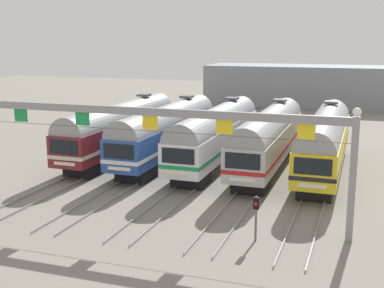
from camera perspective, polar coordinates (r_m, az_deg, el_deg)
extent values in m
plane|color=gray|center=(42.62, 2.68, -2.28)|extent=(160.00, 160.00, 0.00)
cube|color=gray|center=(61.31, -1.32, 2.12)|extent=(0.07, 70.00, 0.15)
cube|color=gray|center=(60.84, -0.05, 2.05)|extent=(0.07, 70.00, 0.15)
cube|color=gray|center=(59.97, 2.58, 1.90)|extent=(0.07, 70.00, 0.15)
cube|color=gray|center=(59.59, 3.90, 1.82)|extent=(0.07, 70.00, 0.15)
cube|color=gray|center=(58.92, 6.64, 1.65)|extent=(0.07, 70.00, 0.15)
cube|color=gray|center=(58.64, 8.01, 1.57)|extent=(0.07, 70.00, 0.15)
cube|color=gray|center=(58.18, 10.82, 1.39)|extent=(0.07, 70.00, 0.15)
cube|color=gray|center=(58.00, 12.23, 1.30)|extent=(0.07, 70.00, 0.15)
cube|color=gray|center=(57.75, 15.09, 1.12)|extent=(0.07, 70.00, 0.15)
cube|color=gray|center=(57.69, 16.51, 1.03)|extent=(0.07, 70.00, 0.15)
cube|color=maroon|center=(45.28, -7.91, 1.33)|extent=(2.85, 18.00, 2.35)
cube|color=beige|center=(45.35, -7.90, 0.90)|extent=(2.88, 18.02, 0.28)
cylinder|color=gray|center=(45.09, -7.96, 2.80)|extent=(2.74, 17.64, 2.74)
cube|color=black|center=(37.52, -14.11, -0.34)|extent=(2.28, 0.06, 1.03)
cube|color=silver|center=(37.79, -14.02, -2.16)|extent=(1.71, 0.05, 0.24)
cube|color=black|center=(40.25, -11.87, -2.60)|extent=(2.28, 2.60, 1.05)
cube|color=black|center=(51.20, -4.70, 0.68)|extent=(2.28, 2.60, 1.05)
cube|color=#4C4C51|center=(49.39, -5.37, 5.45)|extent=(1.10, 1.10, 0.20)
cube|color=#284C9E|center=(43.52, -2.79, 1.01)|extent=(2.85, 18.00, 2.35)
cube|color=white|center=(43.59, -2.79, 0.55)|extent=(2.88, 18.02, 0.28)
cylinder|color=gray|center=(43.32, -2.81, 2.54)|extent=(2.74, 17.64, 2.74)
cube|color=black|center=(35.38, -8.19, -0.83)|extent=(2.28, 0.06, 1.03)
cube|color=silver|center=(35.66, -8.13, -2.75)|extent=(1.71, 0.05, 0.24)
cube|color=black|center=(38.26, -6.25, -3.16)|extent=(2.28, 2.60, 1.05)
cube|color=black|center=(49.65, -0.10, 0.37)|extent=(2.28, 2.60, 1.05)
cube|color=#4C4C51|center=(47.78, -0.59, 5.29)|extent=(1.10, 1.10, 0.20)
cube|color=white|center=(42.14, 2.71, 0.65)|extent=(2.85, 18.00, 2.35)
cube|color=#198C4C|center=(42.21, 2.71, 0.18)|extent=(2.88, 18.02, 0.28)
cylinder|color=gray|center=(41.93, 2.73, 2.23)|extent=(2.74, 17.64, 2.74)
cube|color=black|center=(33.66, -1.57, -1.36)|extent=(2.28, 0.06, 1.03)
cube|color=silver|center=(33.96, -1.56, -3.37)|extent=(1.71, 0.05, 0.24)
cube|color=black|center=(36.68, -0.07, -3.75)|extent=(2.28, 2.60, 1.05)
cube|color=black|center=(48.44, 4.77, 0.04)|extent=(2.28, 2.60, 1.05)
cube|color=#4C4C51|center=(46.53, 4.48, 5.08)|extent=(1.10, 1.10, 0.20)
cube|color=#B2B5BA|center=(41.17, 8.53, 0.27)|extent=(2.85, 18.00, 2.35)
cube|color=#B21E1E|center=(41.24, 8.51, -0.21)|extent=(2.88, 18.02, 0.28)
cylinder|color=gray|center=(40.95, 8.58, 1.88)|extent=(2.74, 17.64, 2.74)
cube|color=black|center=(32.44, 5.65, -1.92)|extent=(2.28, 0.06, 1.03)
cube|color=silver|center=(32.74, 5.60, -3.99)|extent=(1.71, 0.05, 0.24)
cube|color=black|center=(35.56, 6.59, -4.33)|extent=(2.28, 2.60, 1.05)
cube|color=black|center=(47.60, 9.85, -0.31)|extent=(2.28, 2.60, 1.05)
cube|color=#4C4C51|center=(45.65, 9.79, 4.82)|extent=(1.10, 1.10, 0.20)
cube|color=gold|center=(40.64, 14.56, -0.13)|extent=(2.85, 18.00, 2.35)
cube|color=black|center=(40.71, 14.54, -0.61)|extent=(2.88, 18.02, 0.28)
cylinder|color=gray|center=(40.42, 14.65, 1.50)|extent=(2.74, 17.64, 2.74)
cube|color=black|center=(31.77, 13.30, -2.47)|extent=(2.28, 0.06, 1.03)
cube|color=silver|center=(32.08, 13.20, -4.59)|extent=(1.71, 0.05, 0.24)
cube|color=black|center=(34.95, 13.59, -4.88)|extent=(2.28, 2.60, 1.05)
cube|color=black|center=(47.14, 15.07, -0.66)|extent=(2.28, 2.60, 1.05)
cube|color=#4C4C51|center=(45.18, 15.25, 4.50)|extent=(1.10, 1.10, 0.20)
cube|color=gray|center=(27.17, 17.44, -3.90)|extent=(0.36, 0.36, 6.50)
cube|color=gray|center=(28.92, -4.72, 3.61)|extent=(22.18, 0.32, 0.44)
cube|color=#198C3F|center=(33.41, -18.52, 3.06)|extent=(0.90, 0.08, 0.80)
cube|color=#198C3F|center=(30.99, -12.10, 2.77)|extent=(0.90, 0.08, 0.80)
cube|color=yellow|center=(29.01, -4.69, 2.39)|extent=(0.90, 0.08, 0.80)
cube|color=yellow|center=(27.58, 3.62, 1.92)|extent=(0.90, 0.08, 0.80)
cube|color=yellow|center=(26.79, 12.62, 1.37)|extent=(0.90, 0.08, 0.80)
sphere|color=white|center=(26.47, 17.90, 3.42)|extent=(0.44, 0.44, 0.44)
cylinder|color=#3F382D|center=(29.09, -4.68, 1.46)|extent=(22.18, 0.03, 0.03)
cylinder|color=#59595E|center=(26.74, 7.13, -8.29)|extent=(0.12, 0.12, 2.41)
cube|color=black|center=(26.46, 7.18, -6.55)|extent=(0.28, 0.24, 0.60)
sphere|color=red|center=(26.33, 7.11, -6.64)|extent=(0.18, 0.18, 0.18)
cube|color=gray|center=(81.54, 12.16, 6.38)|extent=(29.00, 10.00, 6.13)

